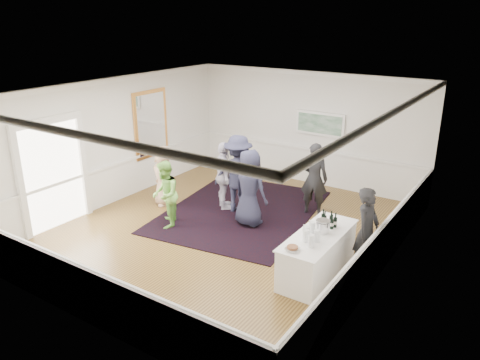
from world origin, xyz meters
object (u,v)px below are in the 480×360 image
Objects in this scene: serving_table at (317,254)px; guest_dark_b at (314,179)px; guest_navy at (250,188)px; guest_lilac at (224,176)px; bartender at (367,231)px; ice_bucket at (323,227)px; guest_dark_a at (238,174)px; guest_tan at (163,176)px; nut_bowl at (292,248)px; guest_green at (165,195)px.

guest_dark_b reaches higher than serving_table.
guest_navy is at bearing 41.37° from guest_dark_b.
guest_lilac is at bearing 153.80° from serving_table.
ice_bucket is at bearing 127.14° from bartender.
guest_dark_a is at bearing -29.32° from guest_navy.
serving_table is at bearing 24.02° from guest_tan.
bartender is 0.95× the size of guest_dark_b.
guest_dark_a is 0.83m from guest_navy.
bartender is 3.79m from guest_dark_a.
guest_tan is at bearing 12.81° from guest_navy.
serving_table is 0.94m from nut_bowl.
guest_green reaches higher than ice_bucket.
guest_navy reaches higher than guest_tan.
serving_table is 2.59m from guest_navy.
guest_navy is at bearing 90.33° from guest_green.
guest_navy reaches higher than guest_green.
guest_dark_a is (1.82, 0.70, 0.19)m from guest_tan.
guest_dark_b is at bearing 116.74° from serving_table.
guest_tan is at bearing -172.09° from guest_green.
guest_tan is 0.87× the size of guest_dark_b.
nut_bowl is (-0.83, -1.37, 0.01)m from bartender.
guest_green is at bearing 44.72° from guest_navy.
guest_tan is 1.96m from guest_dark_a.
guest_dark_b is 2.79m from ice_bucket.
guest_green is 0.80× the size of guest_dark_a.
guest_dark_b reaches higher than nut_bowl.
nut_bowl is (-0.14, -0.93, -0.08)m from ice_bucket.
guest_dark_a reaches higher than guest_lilac.
nut_bowl reaches higher than serving_table.
guest_dark_a is 7.48× the size of ice_bucket.
guest_dark_b reaches higher than guest_green.
serving_table is 1.20× the size of bartender.
bartender is 1.61m from nut_bowl.
ice_bucket is at bearing 55.31° from guest_green.
guest_dark_a reaches higher than serving_table.
guest_green is 6.12× the size of nut_bowl.
guest_navy is at bearing 152.49° from serving_table.
guest_dark_b reaches higher than bartender.
guest_navy is (-2.25, 1.17, 0.49)m from serving_table.
guest_dark_b is (-1.29, 2.57, 0.48)m from serving_table.
guest_green is 1.68m from guest_lilac.
guest_green is at bearing -10.39° from guest_tan.
serving_table is 3.83m from guest_green.
guest_dark_a is (0.39, 0.06, 0.11)m from guest_lilac.
guest_lilac is at bearing 126.11° from guest_green.
guest_dark_b is at bearing 60.54° from guest_tan.
guest_tan reaches higher than nut_bowl.
bartender is at bearing -150.25° from guest_lilac.
guest_lilac is 0.41m from guest_dark_a.
guest_dark_b is at bearing -165.62° from guest_dark_a.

